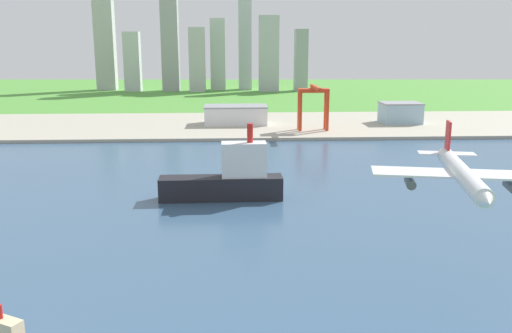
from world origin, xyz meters
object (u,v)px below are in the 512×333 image
cargo_ship (228,179)px  warehouse_main (236,115)px  port_crane_red (314,98)px  warehouse_annex (400,113)px  airplane_landing (462,174)px

cargo_ship → warehouse_main: bearing=88.3°
port_crane_red → warehouse_annex: bearing=24.6°
airplane_landing → cargo_ship: size_ratio=0.85×
cargo_ship → warehouse_annex: (144.25, 211.27, 1.55)m
airplane_landing → port_crane_red: airplane_landing is taller
port_crane_red → warehouse_annex: size_ratio=1.19×
cargo_ship → warehouse_main: size_ratio=1.07×
port_crane_red → warehouse_main: size_ratio=0.75×
airplane_landing → port_crane_red: (10.97, 292.23, -12.59)m
airplane_landing → cargo_ship: 132.62m
warehouse_main → warehouse_annex: 137.90m
cargo_ship → warehouse_annex: bearing=55.7°
cargo_ship → port_crane_red: 187.73m
warehouse_annex → airplane_landing: bearing=-105.3°
port_crane_red → warehouse_annex: 88.38m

